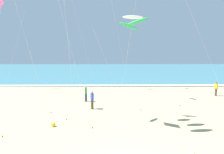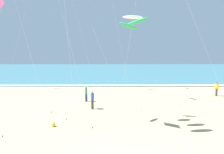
# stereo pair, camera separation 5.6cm
# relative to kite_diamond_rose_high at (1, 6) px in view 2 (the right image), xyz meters

# --- Properties ---
(ocean_water) EXTENTS (160.00, 60.00, 0.08)m
(ocean_water) POSITION_rel_kite_diamond_rose_high_xyz_m (14.35, 32.15, -10.70)
(ocean_water) COLOR teal
(ocean_water) RESTS_ON ground
(shoreline_foam) EXTENTS (160.00, 1.55, 0.01)m
(shoreline_foam) POSITION_rel_kite_diamond_rose_high_xyz_m (14.35, 2.45, -10.66)
(shoreline_foam) COLOR white
(shoreline_foam) RESTS_ON ocean_water
(kite_diamond_rose_high) EXTENTS (4.28, 1.65, 11.79)m
(kite_diamond_rose_high) POSITION_rel_kite_diamond_rose_high_xyz_m (0.00, 0.00, 0.00)
(kite_diamond_rose_high) COLOR pink
(kite_diamond_rose_high) RESTS_ON ground
(kite_arc_ivory_low) EXTENTS (3.45, 2.81, 7.05)m
(kite_arc_ivory_low) POSITION_rel_kite_diamond_rose_high_xyz_m (15.20, -14.57, -4.07)
(kite_arc_ivory_low) COLOR green
(kite_arc_ivory_low) RESTS_ON ground
(bystander_yellow_top) EXTENTS (0.30, 0.46, 1.59)m
(bystander_yellow_top) POSITION_rel_kite_diamond_rose_high_xyz_m (25.59, -4.90, -9.93)
(bystander_yellow_top) COLOR #4C3D2D
(bystander_yellow_top) RESTS_ON ground
(bystander_green_top) EXTENTS (0.23, 0.49, 1.59)m
(bystander_green_top) POSITION_rel_kite_diamond_rose_high_xyz_m (11.45, -7.45, -9.93)
(bystander_green_top) COLOR #2D334C
(bystander_green_top) RESTS_ON ground
(bystander_blue_top) EXTENTS (0.30, 0.46, 1.59)m
(bystander_blue_top) POSITION_rel_kite_diamond_rose_high_xyz_m (12.28, -10.32, -9.93)
(bystander_blue_top) COLOR #4C3D2D
(bystander_blue_top) RESTS_ON ground
(beach_ball) EXTENTS (0.28, 0.28, 0.28)m
(beach_ball) POSITION_rel_kite_diamond_rose_high_xyz_m (10.10, -14.65, -10.60)
(beach_ball) COLOR yellow
(beach_ball) RESTS_ON ground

